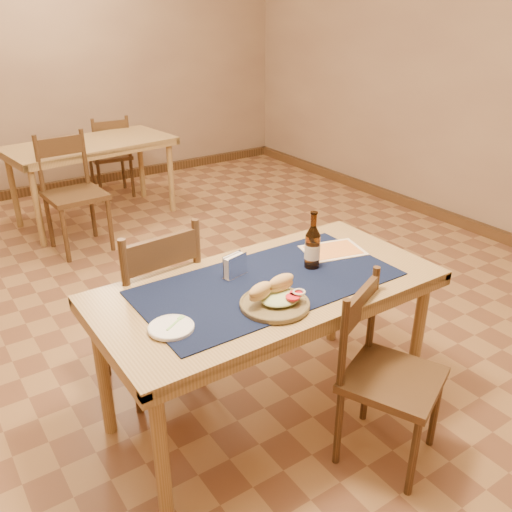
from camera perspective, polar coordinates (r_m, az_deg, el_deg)
room at (r=2.94m, az=-7.97°, el=14.70°), size 6.04×7.04×2.84m
main_table at (r=2.54m, az=1.27°, el=-4.53°), size 1.60×0.80×0.75m
placemat at (r=2.49m, az=1.29°, el=-2.83°), size 1.20×0.60×0.01m
baseboard at (r=3.44m, az=-6.62°, el=-7.94°), size 6.00×7.00×0.10m
back_table at (r=5.33m, az=-17.00°, el=10.53°), size 1.56×0.90×0.75m
chair_main_far at (r=2.87m, az=-10.96°, el=-4.92°), size 0.48×0.48×0.98m
chair_main_near at (r=2.50m, az=13.39°, el=-11.86°), size 0.52×0.52×0.86m
chair_back_near at (r=4.75m, az=-18.70°, el=6.48°), size 0.47×0.47×0.96m
chair_back_far at (r=6.02m, az=-15.08°, el=10.24°), size 0.44×0.44×0.87m
sandwich_plate at (r=2.30m, az=2.05°, el=-4.51°), size 0.30×0.30×0.11m
side_plate at (r=2.18m, az=-8.93°, el=-7.41°), size 0.18×0.18×0.02m
fork at (r=2.20m, az=-8.38°, el=-6.86°), size 0.11×0.07×0.00m
beer_bottle at (r=2.60m, az=5.96°, el=0.95°), size 0.08×0.08×0.28m
napkin_holder at (r=2.53m, az=-2.24°, el=-1.07°), size 0.13×0.07×0.11m
menu_card at (r=2.83m, az=8.11°, el=0.61°), size 0.35×0.29×0.01m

